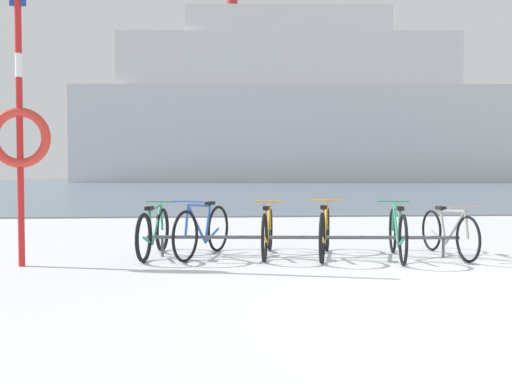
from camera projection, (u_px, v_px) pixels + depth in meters
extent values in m
cube|color=slate|center=(239.00, 183.00, 69.28)|extent=(80.00, 110.00, 0.08)
cube|color=#47474C|center=(311.00, 217.00, 14.44)|extent=(80.00, 0.50, 0.05)
cylinder|color=#4C5156|center=(302.00, 237.00, 7.42)|extent=(4.42, 0.44, 0.05)
cylinder|color=#4C5156|center=(162.00, 247.00, 7.46)|extent=(0.04, 0.04, 0.28)
cylinder|color=#4C5156|center=(443.00, 248.00, 7.39)|extent=(0.04, 0.04, 0.28)
torus|color=black|center=(162.00, 230.00, 7.92)|extent=(0.15, 0.67, 0.66)
torus|color=black|center=(144.00, 238.00, 6.96)|extent=(0.15, 0.67, 0.66)
cylinder|color=#2D8C60|center=(157.00, 224.00, 7.61)|extent=(0.11, 0.51, 0.56)
cylinder|color=#2D8C60|center=(151.00, 228.00, 7.29)|extent=(0.06, 0.18, 0.50)
cylinder|color=#2D8C60|center=(155.00, 208.00, 7.52)|extent=(0.13, 0.63, 0.08)
cylinder|color=#2D8C60|center=(148.00, 241.00, 7.17)|extent=(0.10, 0.42, 0.18)
cylinder|color=#2D8C60|center=(162.00, 217.00, 7.88)|extent=(0.05, 0.11, 0.39)
cube|color=black|center=(149.00, 208.00, 7.21)|extent=(0.11, 0.21, 0.05)
cylinder|color=#2D8C60|center=(161.00, 202.00, 7.84)|extent=(0.46, 0.09, 0.02)
torus|color=black|center=(185.00, 236.00, 6.97)|extent=(0.33, 0.65, 0.70)
torus|color=black|center=(218.00, 229.00, 7.93)|extent=(0.33, 0.65, 0.70)
cylinder|color=#3359B2|center=(197.00, 225.00, 7.27)|extent=(0.26, 0.51, 0.59)
cylinder|color=#3359B2|center=(208.00, 224.00, 7.59)|extent=(0.11, 0.19, 0.53)
cylinder|color=#3359B2|center=(199.00, 206.00, 7.34)|extent=(0.31, 0.63, 0.09)
cylinder|color=#3359B2|center=(212.00, 235.00, 7.73)|extent=(0.22, 0.43, 0.19)
cylinder|color=#3359B2|center=(187.00, 221.00, 6.99)|extent=(0.08, 0.12, 0.42)
cube|color=black|center=(210.00, 203.00, 7.65)|extent=(0.16, 0.22, 0.05)
cylinder|color=#3359B2|center=(188.00, 201.00, 7.02)|extent=(0.43, 0.21, 0.02)
torus|color=black|center=(270.00, 230.00, 7.99)|extent=(0.15, 0.66, 0.66)
torus|color=black|center=(265.00, 238.00, 6.99)|extent=(0.15, 0.66, 0.66)
cylinder|color=gold|center=(268.00, 224.00, 7.66)|extent=(0.12, 0.53, 0.56)
cylinder|color=gold|center=(267.00, 228.00, 7.34)|extent=(0.07, 0.19, 0.50)
cylinder|color=gold|center=(268.00, 208.00, 7.58)|extent=(0.14, 0.65, 0.08)
cylinder|color=gold|center=(266.00, 241.00, 7.21)|extent=(0.11, 0.44, 0.18)
cylinder|color=gold|center=(270.00, 217.00, 7.95)|extent=(0.05, 0.12, 0.39)
cube|color=black|center=(266.00, 208.00, 7.25)|extent=(0.11, 0.21, 0.05)
cylinder|color=gold|center=(270.00, 201.00, 7.90)|extent=(0.46, 0.10, 0.02)
torus|color=black|center=(327.00, 229.00, 7.93)|extent=(0.22, 0.67, 0.68)
torus|color=black|center=(322.00, 238.00, 6.87)|extent=(0.22, 0.67, 0.68)
cylinder|color=gold|center=(326.00, 224.00, 7.58)|extent=(0.18, 0.56, 0.57)
cylinder|color=gold|center=(324.00, 228.00, 7.24)|extent=(0.09, 0.20, 0.51)
cylinder|color=gold|center=(325.00, 207.00, 7.49)|extent=(0.22, 0.69, 0.08)
cylinder|color=gold|center=(323.00, 242.00, 7.10)|extent=(0.16, 0.47, 0.19)
cylinder|color=gold|center=(327.00, 217.00, 7.88)|extent=(0.06, 0.12, 0.40)
cube|color=black|center=(324.00, 207.00, 7.15)|extent=(0.13, 0.21, 0.05)
cylinder|color=gold|center=(327.00, 200.00, 7.84)|extent=(0.45, 0.14, 0.02)
torus|color=black|center=(393.00, 231.00, 7.79)|extent=(0.18, 0.66, 0.67)
torus|color=black|center=(403.00, 240.00, 6.71)|extent=(0.18, 0.66, 0.67)
cylinder|color=#2D8C60|center=(396.00, 225.00, 7.44)|extent=(0.15, 0.57, 0.57)
cylinder|color=#2D8C60|center=(399.00, 229.00, 7.09)|extent=(0.08, 0.20, 0.51)
cylinder|color=#2D8C60|center=(397.00, 208.00, 7.35)|extent=(0.18, 0.70, 0.08)
cylinder|color=#2D8C60|center=(401.00, 243.00, 6.95)|extent=(0.13, 0.47, 0.18)
cylinder|color=#2D8C60|center=(393.00, 218.00, 7.74)|extent=(0.06, 0.12, 0.40)
cube|color=black|center=(400.00, 208.00, 7.00)|extent=(0.12, 0.21, 0.05)
cylinder|color=#2D8C60|center=(394.00, 201.00, 7.69)|extent=(0.46, 0.12, 0.02)
torus|color=black|center=(468.00, 239.00, 6.96)|extent=(0.07, 0.63, 0.63)
torus|color=black|center=(431.00, 230.00, 8.04)|extent=(0.07, 0.63, 0.63)
cylinder|color=gray|center=(455.00, 228.00, 7.30)|extent=(0.06, 0.57, 0.54)
cylinder|color=gray|center=(443.00, 227.00, 7.66)|extent=(0.05, 0.20, 0.48)
cylinder|color=gray|center=(452.00, 211.00, 7.38)|extent=(0.07, 0.71, 0.08)
cylinder|color=gray|center=(438.00, 237.00, 7.81)|extent=(0.06, 0.47, 0.18)
cylinder|color=gray|center=(467.00, 225.00, 6.99)|extent=(0.04, 0.12, 0.38)
cube|color=black|center=(441.00, 208.00, 7.73)|extent=(0.09, 0.20, 0.05)
cylinder|color=gray|center=(465.00, 207.00, 7.02)|extent=(0.46, 0.05, 0.02)
cylinder|color=red|center=(20.00, 123.00, 6.63)|extent=(0.08, 0.08, 3.65)
cylinder|color=white|center=(19.00, 65.00, 6.60)|extent=(0.09, 0.09, 0.30)
torus|color=red|center=(20.00, 138.00, 6.63)|extent=(0.77, 0.12, 0.77)
cube|color=silver|center=(298.00, 136.00, 70.98)|extent=(60.27, 12.04, 12.64)
cube|color=white|center=(288.00, 63.00, 70.63)|extent=(45.26, 9.84, 6.95)
cube|color=white|center=(288.00, 24.00, 70.44)|extent=(27.26, 7.44, 3.54)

